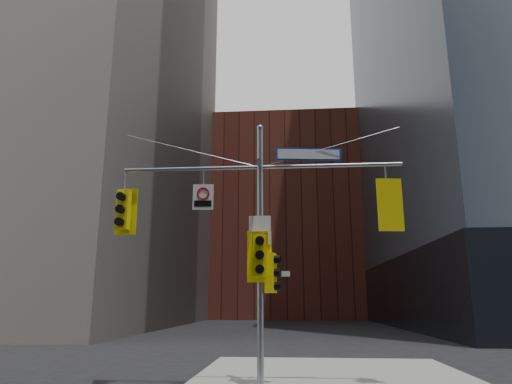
% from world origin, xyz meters
% --- Properties ---
extents(sidewalk_corner, '(8.00, 8.00, 0.15)m').
position_xyz_m(sidewalk_corner, '(2.00, 4.00, 0.07)').
color(sidewalk_corner, gray).
rests_on(sidewalk_corner, ground).
extents(brick_midrise, '(26.00, 20.00, 28.00)m').
position_xyz_m(brick_midrise, '(0.00, 58.00, 14.00)').
color(brick_midrise, brown).
rests_on(brick_midrise, ground).
extents(signal_assembly, '(8.00, 0.80, 7.30)m').
position_xyz_m(signal_assembly, '(0.00, 1.99, 4.42)').
color(signal_assembly, gray).
rests_on(signal_assembly, ground).
extents(traffic_light_west_arm, '(0.65, 0.54, 1.36)m').
position_xyz_m(traffic_light_west_arm, '(-3.96, 2.01, 4.80)').
color(traffic_light_west_arm, yellow).
rests_on(traffic_light_west_arm, ground).
extents(traffic_light_east_arm, '(0.69, 0.59, 1.45)m').
position_xyz_m(traffic_light_east_arm, '(3.53, 1.99, 4.80)').
color(traffic_light_east_arm, yellow).
rests_on(traffic_light_east_arm, ground).
extents(traffic_light_pole_side, '(0.47, 0.40, 1.07)m').
position_xyz_m(traffic_light_pole_side, '(0.32, 1.99, 3.00)').
color(traffic_light_pole_side, yellow).
rests_on(traffic_light_pole_side, ground).
extents(traffic_light_pole_front, '(0.66, 0.55, 1.39)m').
position_xyz_m(traffic_light_pole_front, '(-0.00, 1.73, 3.44)').
color(traffic_light_pole_front, yellow).
rests_on(traffic_light_pole_front, ground).
extents(street_sign_blade, '(1.88, 0.28, 0.37)m').
position_xyz_m(street_sign_blade, '(1.40, 2.00, 6.35)').
color(street_sign_blade, '#1139A1').
rests_on(street_sign_blade, ground).
extents(regulatory_sign_arm, '(0.59, 0.09, 0.74)m').
position_xyz_m(regulatory_sign_arm, '(-1.63, 1.97, 5.17)').
color(regulatory_sign_arm, silver).
rests_on(regulatory_sign_arm, ground).
extents(regulatory_sign_pole, '(0.60, 0.06, 0.79)m').
position_xyz_m(regulatory_sign_pole, '(0.00, 1.88, 4.14)').
color(regulatory_sign_pole, silver).
rests_on(regulatory_sign_pole, ground).
extents(street_blade_ew, '(0.71, 0.10, 0.14)m').
position_xyz_m(street_blade_ew, '(0.45, 2.00, 2.97)').
color(street_blade_ew, silver).
rests_on(street_blade_ew, ground).
extents(street_blade_ns, '(0.05, 0.70, 0.14)m').
position_xyz_m(street_blade_ns, '(0.00, 2.45, 2.74)').
color(street_blade_ns, '#145926').
rests_on(street_blade_ns, ground).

